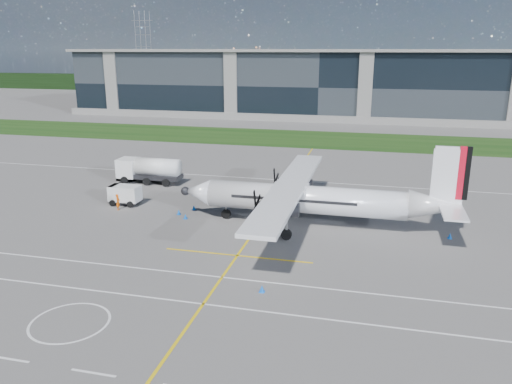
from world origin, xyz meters
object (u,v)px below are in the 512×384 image
at_px(baggage_tug, 125,195).
at_px(ground_crew_person, 118,201).
at_px(safety_cone_tail, 450,236).
at_px(pylon_west, 144,50).
at_px(fuel_tanker_truck, 145,170).
at_px(safety_cone_nose_stbd, 194,207).
at_px(safety_cone_portwing, 262,289).
at_px(turboprop_aircraft, 316,184).
at_px(safety_cone_nose_port, 185,216).
at_px(safety_cone_fwd, 179,212).

xyz_separation_m(baggage_tug, ground_crew_person, (0.19, -1.87, -0.06)).
xyz_separation_m(baggage_tug, safety_cone_tail, (31.86, -2.33, -0.75)).
bearing_deg(pylon_west, fuel_tanker_truck, -64.29).
distance_m(baggage_tug, safety_cone_nose_stbd, 7.67).
bearing_deg(ground_crew_person, safety_cone_portwing, -138.86).
relative_size(fuel_tanker_truck, safety_cone_nose_stbd, 16.46).
relative_size(turboprop_aircraft, safety_cone_tail, 53.20).
relative_size(pylon_west, safety_cone_tail, 60.00).
relative_size(fuel_tanker_truck, baggage_tug, 2.47).
relative_size(pylon_west, fuel_tanker_truck, 3.64).
distance_m(ground_crew_person, safety_cone_portwing, 22.86).
bearing_deg(safety_cone_tail, safety_cone_portwing, -135.23).
bearing_deg(safety_cone_nose_port, baggage_tug, 159.82).
relative_size(fuel_tanker_truck, safety_cone_tail, 16.46).
bearing_deg(ground_crew_person, safety_cone_fwd, -101.14).
distance_m(ground_crew_person, safety_cone_nose_port, 7.72).
relative_size(safety_cone_fwd, safety_cone_tail, 1.00).
bearing_deg(baggage_tug, safety_cone_portwing, -40.59).
distance_m(turboprop_aircraft, safety_cone_fwd, 13.93).
bearing_deg(pylon_west, turboprop_aircraft, -59.18).
bearing_deg(baggage_tug, pylon_west, 114.98).
relative_size(safety_cone_nose_stbd, safety_cone_portwing, 1.00).
bearing_deg(fuel_tanker_truck, pylon_west, 115.71).
bearing_deg(safety_cone_fwd, safety_cone_tail, -1.15).
xyz_separation_m(ground_crew_person, safety_cone_fwd, (6.52, 0.04, -0.69)).
height_order(turboprop_aircraft, safety_cone_nose_port, turboprop_aircraft).
bearing_deg(fuel_tanker_truck, baggage_tug, -77.63).
xyz_separation_m(safety_cone_tail, safety_cone_portwing, (-13.50, -13.39, 0.00)).
distance_m(fuel_tanker_truck, ground_crew_person, 10.73).
bearing_deg(safety_cone_fwd, ground_crew_person, -179.61).
bearing_deg(safety_cone_portwing, pylon_west, 118.11).
height_order(pylon_west, safety_cone_fwd, pylon_west).
xyz_separation_m(safety_cone_nose_stbd, safety_cone_portwing, (10.73, -15.67, 0.00)).
distance_m(safety_cone_nose_port, safety_cone_tail, 24.05).
bearing_deg(safety_cone_fwd, turboprop_aircraft, -0.05).
distance_m(ground_crew_person, safety_cone_nose_stbd, 7.69).
relative_size(safety_cone_nose_stbd, safety_cone_nose_port, 1.00).
relative_size(ground_crew_person, safety_cone_portwing, 3.76).
bearing_deg(safety_cone_nose_stbd, safety_cone_nose_port, -86.20).
distance_m(safety_cone_fwd, safety_cone_tail, 25.15).
xyz_separation_m(turboprop_aircraft, safety_cone_fwd, (-13.41, 0.01, -3.74)).
xyz_separation_m(ground_crew_person, safety_cone_portwing, (18.17, -13.86, -0.69)).
distance_m(pylon_west, ground_crew_person, 163.19).
xyz_separation_m(turboprop_aircraft, fuel_tanker_truck, (-22.02, 10.47, -2.45)).
distance_m(fuel_tanker_truck, baggage_tug, 8.86).
relative_size(pylon_west, safety_cone_portwing, 60.00).
bearing_deg(safety_cone_portwing, safety_cone_nose_stbd, 124.40).
bearing_deg(safety_cone_fwd, fuel_tanker_truck, 129.44).
xyz_separation_m(safety_cone_fwd, safety_cone_nose_stbd, (0.92, 1.77, 0.00)).
bearing_deg(turboprop_aircraft, safety_cone_nose_stbd, 171.89).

